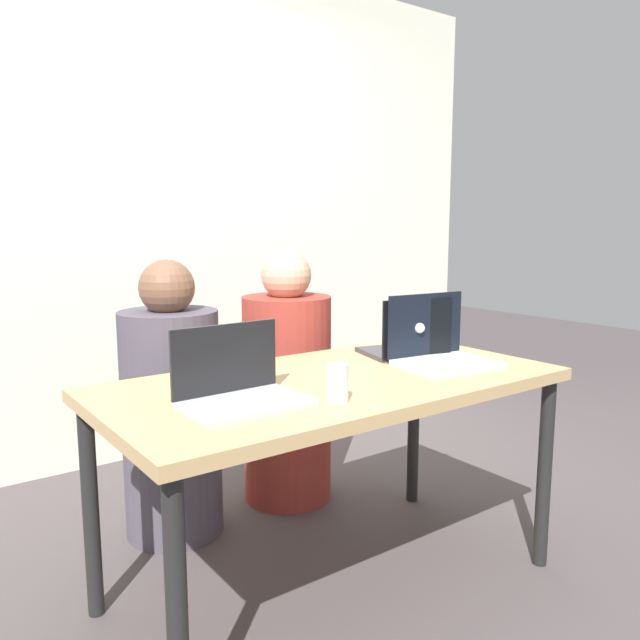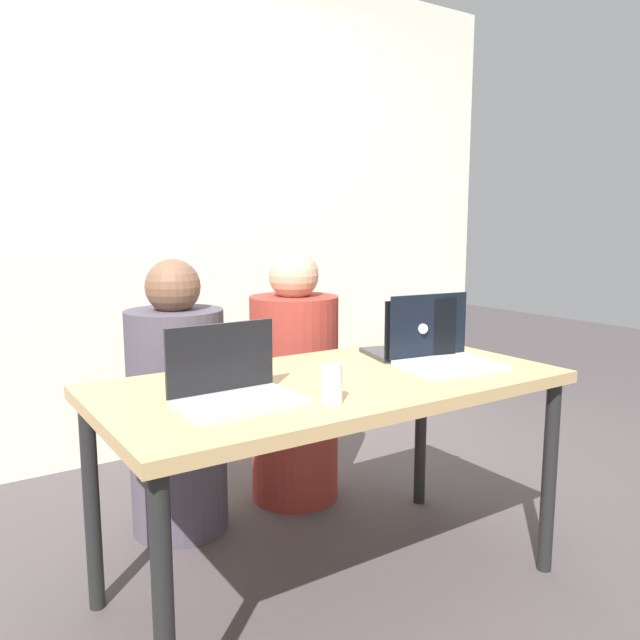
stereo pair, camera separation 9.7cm
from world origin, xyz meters
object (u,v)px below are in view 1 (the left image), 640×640
object	(u,v)px
person_on_left	(172,414)
laptop_front_right	(440,349)
water_glass_left	(338,386)
laptop_front_left	(239,388)
person_on_right	(287,390)
laptop_back_right	(407,343)

from	to	relation	value
person_on_left	laptop_front_right	distance (m)	1.07
laptop_front_right	water_glass_left	world-z (taller)	laptop_front_right
water_glass_left	laptop_front_left	bearing A→B (deg)	147.00
laptop_front_left	water_glass_left	xyz separation A→B (m)	(0.23, -0.15, 0.00)
laptop_front_left	person_on_right	bearing A→B (deg)	47.71
person_on_left	laptop_back_right	world-z (taller)	person_on_left
person_on_right	laptop_front_right	distance (m)	0.82
person_on_right	laptop_front_left	xyz separation A→B (m)	(-0.66, -0.77, 0.28)
person_on_right	water_glass_left	xyz separation A→B (m)	(-0.43, -0.92, 0.28)
person_on_right	laptop_front_right	bearing A→B (deg)	99.58
laptop_front_right	water_glass_left	bearing A→B (deg)	-157.54
person_on_left	laptop_front_left	size ratio (longest dim) A/B	3.22
person_on_right	laptop_front_left	bearing A→B (deg)	47.34
laptop_front_left	laptop_front_right	bearing A→B (deg)	-0.33
person_on_left	laptop_back_right	xyz separation A→B (m)	(0.69, -0.59, 0.30)
laptop_front_left	water_glass_left	bearing A→B (deg)	-34.63
laptop_back_right	water_glass_left	bearing A→B (deg)	43.41
person_on_left	water_glass_left	xyz separation A→B (m)	(0.11, -0.92, 0.29)
laptop_front_right	laptop_back_right	world-z (taller)	laptop_front_right
laptop_back_right	laptop_front_left	bearing A→B (deg)	26.54
laptop_front_right	water_glass_left	distance (m)	0.61
person_on_right	person_on_left	bearing A→B (deg)	-2.00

